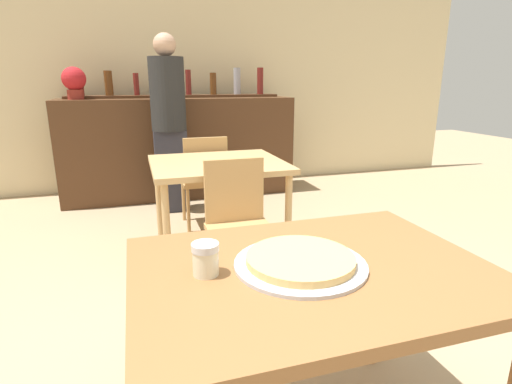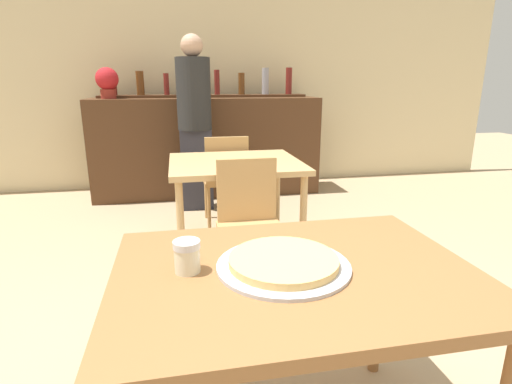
{
  "view_description": "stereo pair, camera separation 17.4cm",
  "coord_description": "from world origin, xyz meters",
  "px_view_note": "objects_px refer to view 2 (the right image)",
  "views": [
    {
      "loc": [
        -0.51,
        -1.06,
        1.31
      ],
      "look_at": [
        -0.02,
        0.55,
        0.84
      ],
      "focal_mm": 28.0,
      "sensor_mm": 36.0,
      "label": 1
    },
    {
      "loc": [
        -0.34,
        -1.1,
        1.31
      ],
      "look_at": [
        -0.02,
        0.55,
        0.84
      ],
      "focal_mm": 28.0,
      "sensor_mm": 36.0,
      "label": 2
    }
  ],
  "objects_px": {
    "pizza_tray": "(283,263)",
    "person_standing": "(195,118)",
    "cheese_shaker": "(187,256)",
    "chair_far_side_back": "(226,175)",
    "chair_far_side_front": "(250,218)",
    "potted_plant": "(107,81)"
  },
  "relations": [
    {
      "from": "pizza_tray",
      "to": "person_standing",
      "type": "bearing_deg",
      "value": 92.41
    },
    {
      "from": "pizza_tray",
      "to": "person_standing",
      "type": "relative_size",
      "value": 0.24
    },
    {
      "from": "cheese_shaker",
      "to": "chair_far_side_back",
      "type": "bearing_deg",
      "value": 80.34
    },
    {
      "from": "chair_far_side_front",
      "to": "chair_far_side_back",
      "type": "bearing_deg",
      "value": 90.0
    },
    {
      "from": "pizza_tray",
      "to": "person_standing",
      "type": "height_order",
      "value": "person_standing"
    },
    {
      "from": "chair_far_side_back",
      "to": "person_standing",
      "type": "height_order",
      "value": "person_standing"
    },
    {
      "from": "chair_far_side_back",
      "to": "pizza_tray",
      "type": "bearing_deg",
      "value": 87.44
    },
    {
      "from": "chair_far_side_back",
      "to": "cheese_shaker",
      "type": "distance_m",
      "value": 2.44
    },
    {
      "from": "pizza_tray",
      "to": "chair_far_side_front",
      "type": "bearing_deg",
      "value": 84.85
    },
    {
      "from": "person_standing",
      "to": "chair_far_side_back",
      "type": "bearing_deg",
      "value": -68.5
    },
    {
      "from": "chair_far_side_front",
      "to": "cheese_shaker",
      "type": "bearing_deg",
      "value": -109.18
    },
    {
      "from": "chair_far_side_back",
      "to": "pizza_tray",
      "type": "height_order",
      "value": "chair_far_side_back"
    },
    {
      "from": "chair_far_side_front",
      "to": "pizza_tray",
      "type": "xyz_separation_m",
      "value": [
        -0.11,
        -1.2,
        0.27
      ]
    },
    {
      "from": "person_standing",
      "to": "chair_far_side_front",
      "type": "bearing_deg",
      "value": -82.63
    },
    {
      "from": "potted_plant",
      "to": "pizza_tray",
      "type": "bearing_deg",
      "value": -74.0
    },
    {
      "from": "cheese_shaker",
      "to": "potted_plant",
      "type": "bearing_deg",
      "value": 101.55
    },
    {
      "from": "chair_far_side_back",
      "to": "pizza_tray",
      "type": "distance_m",
      "value": 2.43
    },
    {
      "from": "chair_far_side_front",
      "to": "person_standing",
      "type": "xyz_separation_m",
      "value": [
        -0.23,
        1.81,
        0.46
      ]
    },
    {
      "from": "pizza_tray",
      "to": "cheese_shaker",
      "type": "bearing_deg",
      "value": 174.0
    },
    {
      "from": "chair_far_side_front",
      "to": "cheese_shaker",
      "type": "distance_m",
      "value": 1.27
    },
    {
      "from": "person_standing",
      "to": "potted_plant",
      "type": "relative_size",
      "value": 5.34
    },
    {
      "from": "cheese_shaker",
      "to": "person_standing",
      "type": "xyz_separation_m",
      "value": [
        0.17,
        2.98,
        0.16
      ]
    }
  ]
}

